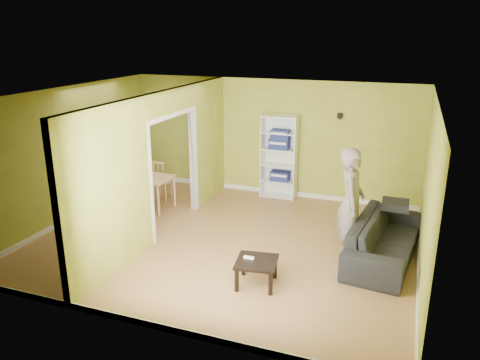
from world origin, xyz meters
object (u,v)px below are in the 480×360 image
chair_left (114,181)px  coffee_table (257,264)px  person (352,193)px  chair_near (133,192)px  chair_far (162,179)px  sofa (385,233)px  dining_table (145,180)px  bookshelf (280,157)px

chair_left → coffee_table: bearing=57.5°
person → chair_left: 5.16m
chair_near → chair_far: (0.01, 1.16, -0.07)m
person → chair_far: size_ratio=2.38×
sofa → chair_left: bearing=90.3°
coffee_table → chair_near: chair_near is taller
chair_left → dining_table: bearing=87.9°
sofa → dining_table: sofa is taller
bookshelf → dining_table: bookshelf is taller
person → chair_left: (-5.08, 0.70, -0.56)m
bookshelf → chair_left: bookshelf is taller
dining_table → chair_near: size_ratio=1.05×
chair_left → person: bearing=78.5°
sofa → person: size_ratio=1.09×
bookshelf → dining_table: (-2.44, -1.66, -0.31)m
sofa → dining_table: 4.94m
dining_table → chair_left: size_ratio=1.07×
sofa → chair_left: (-5.66, 0.63, 0.07)m
chair_far → chair_left: bearing=35.9°
dining_table → chair_near: chair_near is taller
coffee_table → chair_left: chair_left is taller
bookshelf → chair_far: (-2.38, -1.05, -0.47)m
dining_table → chair_left: bearing=-178.4°
sofa → coffee_table: bearing=138.9°
sofa → bookshelf: size_ratio=1.26×
bookshelf → chair_far: bearing=-156.1°
bookshelf → chair_near: bearing=-137.3°
sofa → chair_far: (-4.83, 1.27, 0.01)m
person → chair_near: 4.31m
bookshelf → dining_table: 2.97m
sofa → chair_left: size_ratio=2.27×
dining_table → chair_left: (-0.77, -0.02, -0.10)m
person → chair_left: person is taller
person → bookshelf: bearing=32.5°
person → chair_left: bearing=76.6°
sofa → chair_near: size_ratio=2.23×
chair_far → bookshelf: bearing=-157.4°
bookshelf → chair_left: 3.65m
person → chair_far: 4.50m
chair_near → sofa: bearing=0.9°
coffee_table → chair_left: (-3.96, 2.18, 0.18)m
sofa → coffee_table: size_ratio=3.98×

